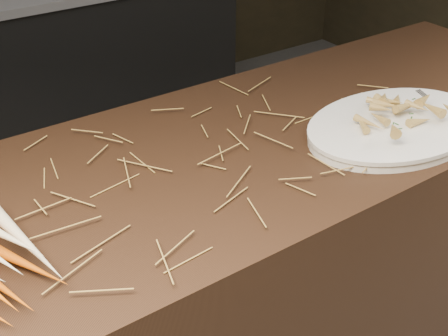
% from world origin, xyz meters
% --- Properties ---
extents(main_counter, '(2.40, 0.70, 0.90)m').
position_xyz_m(main_counter, '(0.00, 0.30, 0.45)').
color(main_counter, black).
rests_on(main_counter, ground).
extents(back_counter, '(1.82, 0.62, 0.84)m').
position_xyz_m(back_counter, '(0.30, 2.18, 0.42)').
color(back_counter, black).
rests_on(back_counter, ground).
extents(straw_bedding, '(1.40, 0.60, 0.02)m').
position_xyz_m(straw_bedding, '(0.00, 0.30, 0.91)').
color(straw_bedding, olive).
rests_on(straw_bedding, main_counter).
extents(serving_platter, '(0.50, 0.34, 0.03)m').
position_xyz_m(serving_platter, '(0.44, 0.13, 0.91)').
color(serving_platter, white).
rests_on(serving_platter, main_counter).
extents(roasted_veg_heap, '(0.25, 0.18, 0.05)m').
position_xyz_m(roasted_veg_heap, '(0.44, 0.13, 0.95)').
color(roasted_veg_heap, '#A47B38').
rests_on(roasted_veg_heap, serving_platter).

